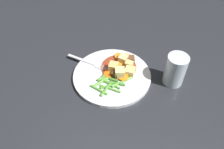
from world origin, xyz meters
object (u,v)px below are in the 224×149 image
object	(u,v)px
potato_chunk_4	(123,59)
carrot_slice_4	(118,56)
meat_chunk_1	(115,74)
meat_chunk_0	(131,60)
carrot_slice_3	(123,78)
dinner_plate	(112,76)
potato_chunk_2	(115,68)
potato_chunk_3	(120,73)
potato_chunk_0	(129,65)
carrot_slice_2	(124,73)
potato_chunk_1	(130,71)
carrot_slice_5	(108,75)
water_glass	(175,70)
carrot_slice_1	(126,58)
fork	(91,63)
carrot_slice_0	(119,65)

from	to	relation	value
potato_chunk_4	carrot_slice_4	bearing A→B (deg)	50.93
meat_chunk_1	meat_chunk_0	bearing A→B (deg)	-21.64
carrot_slice_3	meat_chunk_0	size ratio (longest dim) A/B	1.25
dinner_plate	meat_chunk_1	bearing A→B (deg)	-120.53
potato_chunk_2	potato_chunk_4	world-z (taller)	potato_chunk_2
potato_chunk_3	meat_chunk_1	distance (m)	0.02
carrot_slice_3	potato_chunk_0	size ratio (longest dim) A/B	1.30
dinner_plate	potato_chunk_0	world-z (taller)	potato_chunk_0
potato_chunk_0	potato_chunk_4	distance (m)	0.03
meat_chunk_0	carrot_slice_4	bearing A→B (deg)	77.63
carrot_slice_2	potato_chunk_1	xyz separation A→B (m)	(0.01, -0.02, 0.01)
carrot_slice_3	carrot_slice_5	distance (m)	0.05
potato_chunk_2	carrot_slice_4	bearing A→B (deg)	5.84
carrot_slice_2	water_glass	size ratio (longest dim) A/B	0.31
carrot_slice_1	dinner_plate	bearing A→B (deg)	162.75
carrot_slice_3	meat_chunk_0	xyz separation A→B (m)	(0.08, -0.00, 0.01)
carrot_slice_1	water_glass	bearing A→B (deg)	-106.31
carrot_slice_2	potato_chunk_0	distance (m)	0.04
carrot_slice_1	carrot_slice_3	bearing A→B (deg)	-171.71
fork	potato_chunk_4	bearing A→B (deg)	-70.58
carrot_slice_2	potato_chunk_1	world-z (taller)	potato_chunk_1
potato_chunk_4	fork	distance (m)	0.11
carrot_slice_5	carrot_slice_0	bearing A→B (deg)	-22.87
meat_chunk_0	meat_chunk_1	size ratio (longest dim) A/B	1.16
potato_chunk_1	potato_chunk_2	xyz separation A→B (m)	(-0.00, 0.05, 0.00)
carrot_slice_0	carrot_slice_3	bearing A→B (deg)	-150.68
potato_chunk_0	potato_chunk_4	xyz separation A→B (m)	(0.02, 0.03, 0.00)
carrot_slice_5	meat_chunk_0	world-z (taller)	meat_chunk_0
potato_chunk_4	fork	size ratio (longest dim) A/B	0.18
carrot_slice_0	potato_chunk_3	world-z (taller)	potato_chunk_3
potato_chunk_2	potato_chunk_3	xyz separation A→B (m)	(-0.02, -0.02, 0.00)
carrot_slice_3	fork	distance (m)	0.13
carrot_slice_4	water_glass	bearing A→B (deg)	-104.16
carrot_slice_2	potato_chunk_4	size ratio (longest dim) A/B	1.07
carrot_slice_4	fork	world-z (taller)	carrot_slice_4
carrot_slice_3	water_glass	xyz separation A→B (m)	(0.04, -0.16, 0.04)
carrot_slice_5	carrot_slice_2	bearing A→B (deg)	-66.33
potato_chunk_3	potato_chunk_0	bearing A→B (deg)	-22.76
carrot_slice_0	carrot_slice_5	distance (m)	0.06
dinner_plate	carrot_slice_0	bearing A→B (deg)	-15.29
carrot_slice_3	potato_chunk_4	xyz separation A→B (m)	(0.08, 0.02, 0.01)
meat_chunk_1	fork	distance (m)	0.11
carrot_slice_2	potato_chunk_2	world-z (taller)	potato_chunk_2
carrot_slice_5	potato_chunk_1	bearing A→B (deg)	-66.93
potato_chunk_0	potato_chunk_1	world-z (taller)	same
carrot_slice_0	carrot_slice_3	xyz separation A→B (m)	(-0.05, -0.03, -0.00)
potato_chunk_0	potato_chunk_3	size ratio (longest dim) A/B	0.79
carrot_slice_1	potato_chunk_2	world-z (taller)	potato_chunk_2
potato_chunk_1	carrot_slice_0	bearing A→B (deg)	60.26
meat_chunk_1	fork	xyz separation A→B (m)	(0.04, 0.10, -0.01)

